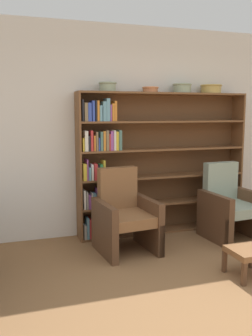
# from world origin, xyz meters

# --- Properties ---
(ground_plane) EXTENTS (24.00, 24.00, 0.00)m
(ground_plane) POSITION_xyz_m (0.00, 0.00, 0.00)
(ground_plane) COLOR brown
(wall_back) EXTENTS (12.00, 0.06, 2.75)m
(wall_back) POSITION_xyz_m (0.00, 2.48, 1.38)
(wall_back) COLOR silver
(wall_back) RESTS_ON ground
(bookshelf) EXTENTS (2.34, 0.30, 1.88)m
(bookshelf) POSITION_xyz_m (0.05, 2.30, 0.95)
(bookshelf) COLOR brown
(bookshelf) RESTS_ON ground
(bowl_slate) EXTENTS (0.23, 0.23, 0.12)m
(bowl_slate) POSITION_xyz_m (-0.50, 2.29, 1.95)
(bowl_slate) COLOR gray
(bowl_slate) RESTS_ON bookshelf
(bowl_copper) EXTENTS (0.22, 0.22, 0.07)m
(bowl_copper) POSITION_xyz_m (0.07, 2.29, 1.92)
(bowl_copper) COLOR #C67547
(bowl_copper) RESTS_ON bookshelf
(bowl_terracotta) EXTENTS (0.26, 0.26, 0.12)m
(bowl_terracotta) POSITION_xyz_m (0.53, 2.29, 1.95)
(bowl_terracotta) COLOR gray
(bowl_terracotta) RESTS_ON bookshelf
(bowl_stoneware) EXTENTS (0.29, 0.29, 0.12)m
(bowl_stoneware) POSITION_xyz_m (0.97, 2.29, 1.95)
(bowl_stoneware) COLOR tan
(bowl_stoneware) RESTS_ON bookshelf
(armchair_leather) EXTENTS (0.70, 0.74, 0.97)m
(armchair_leather) POSITION_xyz_m (-0.46, 1.74, 0.41)
(armchair_leather) COLOR brown
(armchair_leather) RESTS_ON ground
(armchair_cushioned) EXTENTS (0.69, 0.72, 0.97)m
(armchair_cushioned) POSITION_xyz_m (0.98, 1.74, 0.41)
(armchair_cushioned) COLOR brown
(armchair_cushioned) RESTS_ON ground
(footstool) EXTENTS (0.37, 0.37, 0.29)m
(footstool) POSITION_xyz_m (0.48, 0.66, 0.23)
(footstool) COLOR brown
(footstool) RESTS_ON ground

